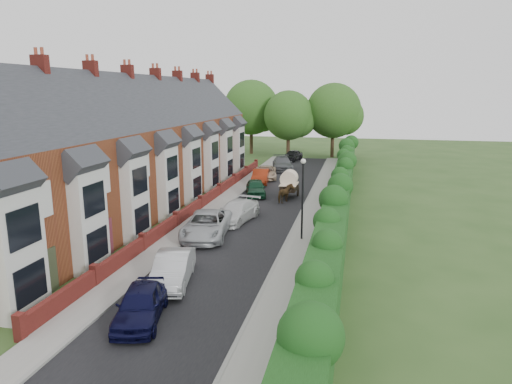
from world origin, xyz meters
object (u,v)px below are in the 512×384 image
car_silver_a (173,269)px  car_green (256,188)px  car_silver_b (207,225)px  car_white (236,212)px  lamppost (303,189)px  car_red (261,176)px  car_grey (283,164)px  car_navy (141,304)px  car_beige (266,172)px  horse_cart (289,182)px  car_black (292,155)px  horse (285,194)px

car_silver_a → car_green: car_silver_a is taller
car_silver_b → car_white: (0.92, 3.85, -0.07)m
car_silver_b → car_silver_a: bearing=-91.2°
lamppost → car_red: size_ratio=1.17×
car_silver_a → car_grey: car_grey is taller
car_white → car_navy: bearing=-79.2°
car_green → car_beige: (-0.73, 8.23, -0.05)m
car_silver_a → car_red: size_ratio=1.04×
car_red → lamppost: bearing=-76.3°
car_white → car_green: size_ratio=1.19×
car_grey → horse_cart: bearing=-92.1°
lamppost → car_silver_a: size_ratio=1.13×
car_black → horse_cart: 21.85m
lamppost → car_silver_b: 6.53m
horse_cart → car_silver_b: bearing=-105.8°
car_navy → car_silver_b: size_ratio=0.74×
lamppost → car_navy: bearing=-113.7°
car_red → horse_cart: bearing=-62.5°
lamppost → car_silver_b: (-6.01, -0.57, -2.50)m
car_green → horse_cart: 3.08m
lamppost → car_white: lamppost is taller
lamppost → car_red: lamppost is taller
lamppost → car_silver_b: bearing=-174.6°
car_navy → car_silver_b: 11.04m
car_beige → car_red: bearing=-100.8°
car_navy → car_green: car_navy is taller
car_red → horse_cart: (3.72, -5.53, 0.66)m
car_navy → car_silver_a: car_silver_a is taller
car_green → car_black: (0.20, 21.62, 0.00)m
car_silver_a → car_grey: (-0.18, 33.40, 0.03)m
lamppost → car_grey: bearing=102.0°
horse_cart → horse: bearing=-90.0°
car_black → horse: 23.78m
car_green → car_red: (-0.71, 5.48, 0.01)m
lamppost → car_silver_a: bearing=-123.7°
car_navy → car_silver_a: (-0.18, 3.70, 0.03)m
lamppost → horse: bearing=104.9°
car_grey → car_navy: bearing=-103.2°
lamppost → car_beige: lamppost is taller
car_red → car_grey: (0.84, 8.42, 0.06)m
car_red → horse: 8.35m
horse → horse_cart: bearing=-72.1°
car_silver_b → car_grey: (0.57, 26.10, -0.01)m
car_red → car_black: 16.16m
horse → car_navy: bearing=101.1°
car_white → horse: bearing=79.1°
car_red → car_grey: size_ratio=0.81×
car_beige → horse_cart: 9.11m
car_white → horse_cart: bearing=83.9°
car_silver_a → horse: 17.71m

